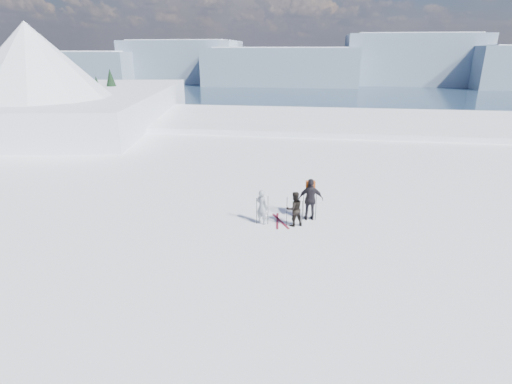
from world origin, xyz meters
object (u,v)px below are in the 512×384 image
skier_grey (262,207)px  skier_pack (311,200)px  skis_loose (279,221)px  skier_dark (294,209)px

skier_grey → skier_pack: skier_pack is taller
skier_grey → skis_loose: bearing=-125.6°
skier_grey → skier_pack: (2.06, 0.76, 0.17)m
skier_grey → skis_loose: size_ratio=0.92×
skis_loose → skier_pack: bearing=17.5°
skier_pack → skis_loose: size_ratio=1.12×
skier_pack → skis_loose: skier_pack is taller
skier_dark → skier_pack: bearing=-157.5°
skier_grey → skis_loose: skier_grey is taller
skier_grey → skier_pack: size_ratio=0.82×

